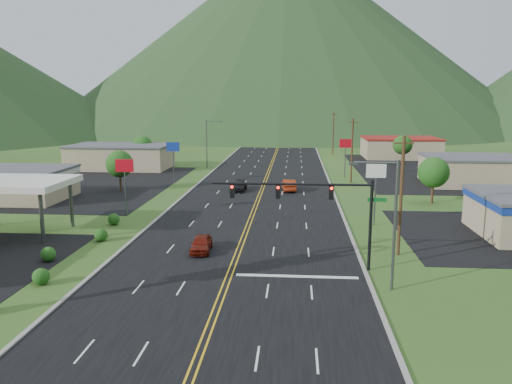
# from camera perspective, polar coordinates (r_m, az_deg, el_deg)

# --- Properties ---
(ground) EXTENTS (500.00, 500.00, 0.00)m
(ground) POSITION_cam_1_polar(r_m,az_deg,el_deg) (26.91, -6.57, -18.18)
(ground) COLOR #2E4C1B
(ground) RESTS_ON ground
(road) EXTENTS (20.00, 460.00, 0.04)m
(road) POSITION_cam_1_polar(r_m,az_deg,el_deg) (26.91, -6.57, -18.18)
(road) COLOR black
(road) RESTS_ON ground
(curb_west) EXTENTS (0.30, 460.00, 0.14)m
(curb_west) POSITION_cam_1_polar(r_m,az_deg,el_deg) (30.40, -26.47, -15.74)
(curb_west) COLOR gray
(curb_west) RESTS_ON ground
(curb_east) EXTENTS (0.30, 460.00, 0.14)m
(curb_east) POSITION_cam_1_polar(r_m,az_deg,el_deg) (27.02, 16.29, -18.43)
(curb_east) COLOR gray
(curb_east) RESTS_ON ground
(traffic_signal) EXTENTS (13.10, 0.43, 7.00)m
(traffic_signal) POSITION_cam_1_polar(r_m,az_deg,el_deg) (37.92, 7.04, -1.03)
(traffic_signal) COLOR black
(traffic_signal) RESTS_ON ground
(streetlight_east) EXTENTS (3.28, 0.25, 9.00)m
(streetlight_east) POSITION_cam_1_polar(r_m,az_deg,el_deg) (34.61, 15.11, -2.70)
(streetlight_east) COLOR #59595E
(streetlight_east) RESTS_ON ground
(streetlight_west) EXTENTS (3.28, 0.25, 9.00)m
(streetlight_west) POSITION_cam_1_polar(r_m,az_deg,el_deg) (94.87, -5.48, 5.87)
(streetlight_west) COLOR #59595E
(streetlight_west) RESTS_ON ground
(gas_canopy) EXTENTS (10.00, 8.00, 5.30)m
(gas_canopy) POSITION_cam_1_polar(r_m,az_deg,el_deg) (53.08, -25.81, 0.81)
(gas_canopy) COLOR white
(gas_canopy) RESTS_ON ground
(building_west_mid) EXTENTS (14.40, 10.40, 4.10)m
(building_west_mid) POSITION_cam_1_polar(r_m,az_deg,el_deg) (72.12, -26.17, 1.01)
(building_west_mid) COLOR tan
(building_west_mid) RESTS_ON ground
(building_west_far) EXTENTS (18.40, 11.40, 4.50)m
(building_west_far) POSITION_cam_1_polar(r_m,az_deg,el_deg) (97.42, -15.17, 3.95)
(building_west_far) COLOR tan
(building_west_far) RESTS_ON ground
(building_east_mid) EXTENTS (14.40, 11.40, 4.30)m
(building_east_mid) POSITION_cam_1_polar(r_m,az_deg,el_deg) (83.42, 23.58, 2.30)
(building_east_mid) COLOR tan
(building_east_mid) RESTS_ON ground
(building_east_far) EXTENTS (16.40, 12.40, 4.50)m
(building_east_far) POSITION_cam_1_polar(r_m,az_deg,el_deg) (115.97, 16.15, 4.91)
(building_east_far) COLOR tan
(building_east_far) RESTS_ON ground
(pole_sign_west_a) EXTENTS (2.00, 0.18, 6.40)m
(pole_sign_west_a) POSITION_cam_1_polar(r_m,az_deg,el_deg) (56.88, -14.78, 2.29)
(pole_sign_west_a) COLOR #59595E
(pole_sign_west_a) RESTS_ON ground
(pole_sign_west_b) EXTENTS (2.00, 0.18, 6.40)m
(pole_sign_west_b) POSITION_cam_1_polar(r_m,az_deg,el_deg) (77.82, -9.46, 4.65)
(pole_sign_west_b) COLOR #59595E
(pole_sign_west_b) RESTS_ON ground
(pole_sign_east_a) EXTENTS (2.00, 0.18, 6.40)m
(pole_sign_east_a) POSITION_cam_1_polar(r_m,az_deg,el_deg) (52.37, 13.54, 1.66)
(pole_sign_east_a) COLOR #59595E
(pole_sign_east_a) RESTS_ON ground
(pole_sign_east_b) EXTENTS (2.00, 0.18, 6.40)m
(pole_sign_east_b) POSITION_cam_1_polar(r_m,az_deg,el_deg) (83.89, 10.20, 5.05)
(pole_sign_east_b) COLOR #59595E
(pole_sign_east_b) RESTS_ON ground
(tree_west_a) EXTENTS (3.84, 3.84, 5.82)m
(tree_west_a) POSITION_cam_1_polar(r_m,az_deg,el_deg) (73.04, -15.34, 3.12)
(tree_west_a) COLOR #382314
(tree_west_a) RESTS_ON ground
(tree_west_b) EXTENTS (3.84, 3.84, 5.82)m
(tree_west_b) POSITION_cam_1_polar(r_m,az_deg,el_deg) (100.08, -12.83, 5.16)
(tree_west_b) COLOR #382314
(tree_west_b) RESTS_ON ground
(tree_east_a) EXTENTS (3.84, 3.84, 5.82)m
(tree_east_a) POSITION_cam_1_polar(r_m,az_deg,el_deg) (66.04, 19.64, 2.12)
(tree_east_a) COLOR #382314
(tree_east_a) RESTS_ON ground
(tree_east_b) EXTENTS (3.84, 3.84, 5.82)m
(tree_east_b) POSITION_cam_1_polar(r_m,az_deg,el_deg) (103.71, 16.41, 5.17)
(tree_east_b) COLOR #382314
(tree_east_b) RESTS_ON ground
(utility_pole_a) EXTENTS (1.60, 0.28, 10.00)m
(utility_pole_a) POSITION_cam_1_polar(r_m,az_deg,el_deg) (42.75, 16.25, -0.34)
(utility_pole_a) COLOR #382314
(utility_pole_a) RESTS_ON ground
(utility_pole_b) EXTENTS (1.60, 0.28, 10.00)m
(utility_pole_b) POSITION_cam_1_polar(r_m,az_deg,el_deg) (78.99, 10.91, 4.74)
(utility_pole_b) COLOR #382314
(utility_pole_b) RESTS_ON ground
(utility_pole_c) EXTENTS (1.60, 0.28, 10.00)m
(utility_pole_c) POSITION_cam_1_polar(r_m,az_deg,el_deg) (118.69, 8.82, 6.71)
(utility_pole_c) COLOR #382314
(utility_pole_c) RESTS_ON ground
(utility_pole_d) EXTENTS (1.60, 0.28, 10.00)m
(utility_pole_d) POSITION_cam_1_polar(r_m,az_deg,el_deg) (158.55, 7.77, 7.69)
(utility_pole_d) COLOR #382314
(utility_pole_d) RESTS_ON ground
(mountain_n) EXTENTS (220.00, 220.00, 85.00)m
(mountain_n) POSITION_cam_1_polar(r_m,az_deg,el_deg) (244.95, 3.57, 17.52)
(mountain_n) COLOR #173216
(mountain_n) RESTS_ON ground
(car_red_near) EXTENTS (1.87, 4.17, 1.39)m
(car_red_near) POSITION_cam_1_polar(r_m,az_deg,el_deg) (43.16, -6.27, -5.92)
(car_red_near) COLOR #64150B
(car_red_near) RESTS_ON ground
(car_dark_mid) EXTENTS (2.07, 4.64, 1.32)m
(car_dark_mid) POSITION_cam_1_polar(r_m,az_deg,el_deg) (70.88, -1.94, 0.63)
(car_dark_mid) COLOR black
(car_dark_mid) RESTS_ON ground
(car_red_far) EXTENTS (2.22, 5.09, 1.63)m
(car_red_far) POSITION_cam_1_polar(r_m,az_deg,el_deg) (71.17, 3.77, 0.78)
(car_red_far) COLOR #992C10
(car_red_far) RESTS_ON ground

